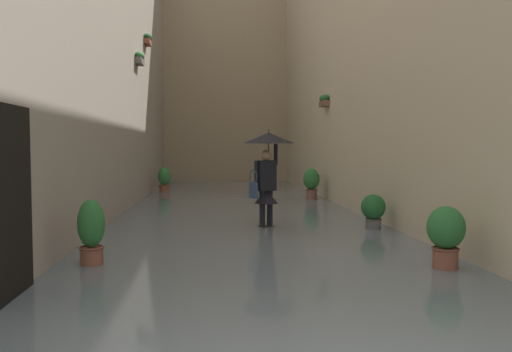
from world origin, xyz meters
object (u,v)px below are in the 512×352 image
person_wading (267,158)px  potted_plant_far_left (446,235)px  potted_plant_near_right (91,233)px  potted_plant_far_right (164,180)px  potted_plant_near_left (311,183)px  potted_plant_mid_left (373,211)px

person_wading → potted_plant_far_left: size_ratio=2.24×
potted_plant_near_right → potted_plant_far_left: 4.90m
person_wading → potted_plant_far_right: person_wading is taller
potted_plant_near_left → potted_plant_far_right: bearing=-32.6°
potted_plant_far_left → potted_plant_far_right: bearing=-68.9°
potted_plant_mid_left → potted_plant_near_right: bearing=29.4°
potted_plant_far_left → potted_plant_near_left: bearing=-90.1°
potted_plant_far_right → potted_plant_far_left: (-4.86, 12.57, 0.01)m
potted_plant_near_right → potted_plant_far_right: potted_plant_near_right is taller
potted_plant_far_left → potted_plant_near_right: bearing=-7.8°
potted_plant_near_left → potted_plant_near_right: bearing=61.1°
potted_plant_mid_left → potted_plant_far_left: bearing=88.4°
person_wading → potted_plant_near_right: person_wading is taller
potted_plant_near_left → potted_plant_mid_left: bearing=90.8°
potted_plant_near_right → potted_plant_far_left: size_ratio=1.07×
potted_plant_near_right → potted_plant_far_right: bearing=-90.0°
person_wading → potted_plant_mid_left: bearing=167.2°
potted_plant_near_right → potted_plant_far_right: size_ratio=1.01×
potted_plant_mid_left → potted_plant_near_left: bearing=-89.2°
potted_plant_near_left → potted_plant_far_left: potted_plant_near_left is taller
potted_plant_near_left → potted_plant_far_right: size_ratio=1.06×
potted_plant_near_left → potted_plant_far_left: (0.01, 9.46, -0.07)m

